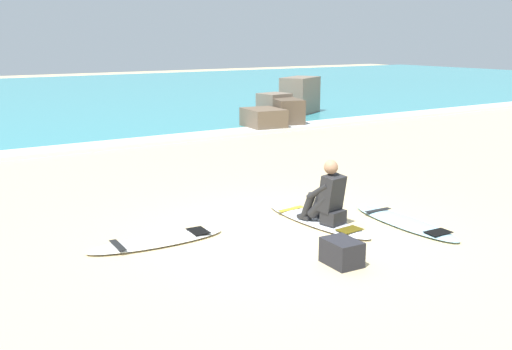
{
  "coord_description": "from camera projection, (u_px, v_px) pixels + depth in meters",
  "views": [
    {
      "loc": [
        -4.84,
        -6.58,
        2.76
      ],
      "look_at": [
        0.32,
        1.33,
        0.55
      ],
      "focal_mm": 41.51,
      "sensor_mm": 36.0,
      "label": 1
    }
  ],
  "objects": [
    {
      "name": "rock_outcrop_distant",
      "position": [
        287.0,
        105.0,
        19.7
      ],
      "size": [
        4.42,
        3.51,
        1.38
      ],
      "color": "#756656",
      "rests_on": "ground"
    },
    {
      "name": "surfboard_spare_far",
      "position": [
        404.0,
        222.0,
        8.92
      ],
      "size": [
        0.63,
        2.12,
        0.08
      ],
      "color": "#9ED1E5",
      "rests_on": "ground"
    },
    {
      "name": "ground_plane",
      "position": [
        288.0,
        232.0,
        8.57
      ],
      "size": [
        80.0,
        80.0,
        0.0
      ],
      "primitive_type": "plane",
      "color": "#CCB584"
    },
    {
      "name": "breaking_foam",
      "position": [
        103.0,
        146.0,
        15.07
      ],
      "size": [
        80.0,
        0.9,
        0.11
      ],
      "primitive_type": "cube",
      "color": "white",
      "rests_on": "ground"
    },
    {
      "name": "beach_bag",
      "position": [
        342.0,
        252.0,
        7.31
      ],
      "size": [
        0.39,
        0.5,
        0.32
      ],
      "primitive_type": "cube",
      "rotation": [
        0.0,
        0.0,
        -0.06
      ],
      "color": "#232328",
      "rests_on": "ground"
    },
    {
      "name": "sea",
      "position": [
        0.0,
        100.0,
        26.25
      ],
      "size": [
        80.0,
        28.0,
        0.1
      ],
      "primitive_type": "cube",
      "color": "teal",
      "rests_on": "ground"
    },
    {
      "name": "surfboard_spare_near",
      "position": [
        157.0,
        241.0,
        8.1
      ],
      "size": [
        1.98,
        0.61,
        0.08
      ],
      "color": "white",
      "rests_on": "ground"
    },
    {
      "name": "surfer_seated",
      "position": [
        327.0,
        198.0,
        8.72
      ],
      "size": [
        0.47,
        0.75,
        0.95
      ],
      "color": "#232326",
      "rests_on": "surfboard_main"
    },
    {
      "name": "surfboard_main",
      "position": [
        317.0,
        220.0,
        9.01
      ],
      "size": [
        0.65,
        2.21,
        0.08
      ],
      "color": "silver",
      "rests_on": "ground"
    }
  ]
}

